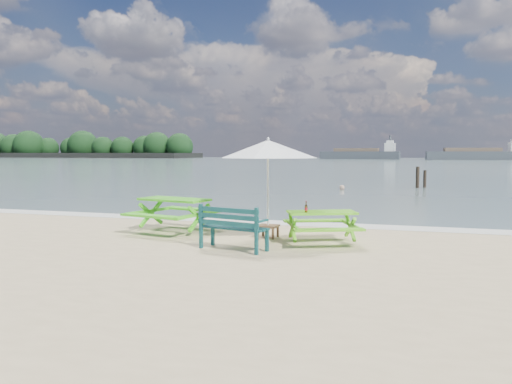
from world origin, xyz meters
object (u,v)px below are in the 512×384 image
(picnic_table_right, at_px, (322,228))
(patio_umbrella, at_px, (268,149))
(picnic_table_left, at_px, (174,216))
(side_table, at_px, (268,231))
(park_bench, at_px, (234,236))
(swimmer, at_px, (342,200))
(beer_bottle, at_px, (306,209))

(picnic_table_right, bearing_deg, patio_umbrella, 165.97)
(picnic_table_left, xyz_separation_m, side_table, (2.50, -0.17, -0.25))
(picnic_table_left, distance_m, park_bench, 2.83)
(side_table, bearing_deg, swimmer, 90.82)
(side_table, bearing_deg, park_bench, -100.29)
(side_table, relative_size, swimmer, 0.30)
(beer_bottle, bearing_deg, park_bench, -144.31)
(side_table, height_order, swimmer, side_table)
(beer_bottle, bearing_deg, patio_umbrella, 148.31)
(park_bench, xyz_separation_m, side_table, (0.29, 1.59, -0.12))
(picnic_table_left, relative_size, park_bench, 1.51)
(side_table, xyz_separation_m, swimmer, (-0.22, 15.29, -0.70))
(side_table, height_order, patio_umbrella, patio_umbrella)
(park_bench, bearing_deg, patio_umbrella, 79.71)
(swimmer, bearing_deg, side_table, -89.18)
(picnic_table_right, bearing_deg, side_table, 165.97)
(park_bench, bearing_deg, beer_bottle, 35.69)
(beer_bottle, bearing_deg, side_table, 148.31)
(picnic_table_left, xyz_separation_m, patio_umbrella, (2.50, -0.17, 1.67))
(patio_umbrella, bearing_deg, beer_bottle, -31.69)
(patio_umbrella, bearing_deg, picnic_table_left, 176.05)
(park_bench, bearing_deg, picnic_table_right, 37.98)
(side_table, bearing_deg, beer_bottle, -31.69)
(picnic_table_right, height_order, swimmer, picnic_table_right)
(picnic_table_left, xyz_separation_m, beer_bottle, (3.53, -0.81, 0.38))
(picnic_table_right, distance_m, swimmer, 15.72)
(park_bench, height_order, side_table, park_bench)
(picnic_table_left, relative_size, picnic_table_right, 1.10)
(picnic_table_right, relative_size, park_bench, 1.37)
(park_bench, distance_m, patio_umbrella, 2.42)
(picnic_table_right, distance_m, beer_bottle, 0.62)
(park_bench, height_order, swimmer, park_bench)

